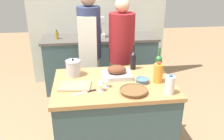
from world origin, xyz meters
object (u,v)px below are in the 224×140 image
at_px(cutting_board, 75,86).
at_px(condiment_bottle_tall, 117,29).
at_px(mixing_bowl, 142,80).
at_px(knife_chef, 85,92).
at_px(condiment_bottle_extra, 118,32).
at_px(wine_glass_left, 106,78).
at_px(condiment_bottle_short, 57,35).
at_px(milk_jug, 170,85).
at_px(stand_mixer, 99,29).
at_px(stock_pot, 73,68).
at_px(wine_glass_right, 101,82).
at_px(roasting_pan, 117,73).
at_px(wine_bottle_dark, 133,60).
at_px(wine_bottle_green, 159,63).
at_px(wicker_basket, 134,91).
at_px(person_cook_aproned, 90,48).
at_px(person_cook_guest, 121,53).
at_px(juice_jug, 158,73).

distance_m(cutting_board, condiment_bottle_tall, 1.94).
bearing_deg(mixing_bowl, knife_chef, -166.45).
bearing_deg(condiment_bottle_extra, wine_glass_left, -102.72).
xyz_separation_m(mixing_bowl, condiment_bottle_extra, (0.02, 1.70, 0.08)).
bearing_deg(condiment_bottle_short, milk_jug, -58.55).
height_order(knife_chef, stand_mixer, stand_mixer).
relative_size(stand_mixer, condiment_bottle_short, 2.28).
xyz_separation_m(stock_pot, wine_glass_right, (0.26, -0.40, 0.01)).
bearing_deg(stock_pot, knife_chef, -74.69).
xyz_separation_m(roasting_pan, wine_bottle_dark, (0.22, 0.19, 0.06)).
distance_m(cutting_board, wine_bottle_green, 0.94).
bearing_deg(wine_glass_left, wicker_basket, -33.12).
relative_size(wine_bottle_green, wine_bottle_dark, 1.02).
xyz_separation_m(wicker_basket, condiment_bottle_short, (-0.85, 1.86, 0.09)).
height_order(wicker_basket, milk_jug, milk_jug).
bearing_deg(wine_glass_right, wicker_basket, -15.34).
distance_m(cutting_board, condiment_bottle_short, 1.70).
bearing_deg(stand_mixer, wine_glass_left, -92.43).
bearing_deg(cutting_board, milk_jug, -15.97).
relative_size(cutting_board, stand_mixer, 0.99).
bearing_deg(person_cook_aproned, wine_bottle_dark, -39.38).
height_order(knife_chef, condiment_bottle_short, condiment_bottle_short).
height_order(milk_jug, condiment_bottle_tall, condiment_bottle_tall).
bearing_deg(wine_bottle_green, condiment_bottle_short, 130.03).
height_order(wine_glass_right, person_cook_aproned, person_cook_aproned).
height_order(stand_mixer, person_cook_aproned, person_cook_aproned).
relative_size(stand_mixer, condiment_bottle_extra, 2.40).
bearing_deg(person_cook_aproned, milk_jug, -48.64).
relative_size(stock_pot, stand_mixer, 0.58).
distance_m(wine_bottle_dark, person_cook_guest, 0.53).
bearing_deg(roasting_pan, stand_mixer, 92.41).
distance_m(milk_jug, wine_glass_left, 0.60).
bearing_deg(wicker_basket, condiment_bottle_short, 114.45).
xyz_separation_m(cutting_board, condiment_bottle_extra, (0.70, 1.71, 0.10)).
bearing_deg(wicker_basket, roasting_pan, 104.91).
bearing_deg(wine_bottle_green, wine_bottle_dark, 147.57).
bearing_deg(condiment_bottle_short, person_cook_guest, -39.81).
distance_m(cutting_board, knife_chef, 0.16).
xyz_separation_m(wicker_basket, cutting_board, (-0.54, 0.19, -0.01)).
xyz_separation_m(cutting_board, mixing_bowl, (0.68, 0.01, 0.02)).
distance_m(milk_jug, wine_bottle_green, 0.47).
bearing_deg(wine_glass_left, wine_bottle_dark, 49.59).
xyz_separation_m(wine_glass_left, knife_chef, (-0.21, -0.09, -0.09)).
bearing_deg(roasting_pan, wine_bottle_dark, 41.18).
distance_m(wine_bottle_green, wine_bottle_dark, 0.29).
distance_m(wine_bottle_green, knife_chef, 0.89).
bearing_deg(knife_chef, cutting_board, 126.96).
xyz_separation_m(person_cook_aproned, person_cook_guest, (0.42, -0.08, -0.06)).
bearing_deg(juice_jug, cutting_board, -179.84).
relative_size(wine_glass_left, person_cook_aproned, 0.08).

